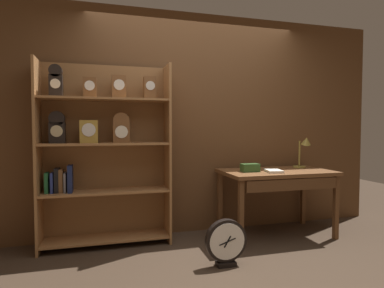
# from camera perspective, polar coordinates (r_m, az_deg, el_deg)

# --- Properties ---
(ground_plane) EXTENTS (10.00, 10.00, 0.00)m
(ground_plane) POSITION_cam_1_polar(r_m,az_deg,el_deg) (2.97, 7.68, -21.87)
(ground_plane) COLOR #3D2D21
(back_wood_panel) EXTENTS (4.80, 0.05, 2.60)m
(back_wood_panel) POSITION_cam_1_polar(r_m,az_deg,el_deg) (3.85, 0.63, 3.70)
(back_wood_panel) COLOR brown
(back_wood_panel) RESTS_ON ground
(bookshelf) EXTENTS (1.33, 0.35, 1.92)m
(bookshelf) POSITION_cam_1_polar(r_m,az_deg,el_deg) (3.50, -15.75, -1.01)
(bookshelf) COLOR #9E6B3D
(bookshelf) RESTS_ON ground
(workbench) EXTENTS (1.25, 0.71, 0.75)m
(workbench) POSITION_cam_1_polar(r_m,az_deg,el_deg) (3.82, 14.95, -5.88)
(workbench) COLOR brown
(workbench) RESTS_ON ground
(desk_lamp) EXTENTS (0.21, 0.21, 0.39)m
(desk_lamp) POSITION_cam_1_polar(r_m,az_deg,el_deg) (4.16, 19.31, -0.77)
(desk_lamp) COLOR olive
(desk_lamp) RESTS_ON workbench
(toolbox_small) EXTENTS (0.20, 0.12, 0.09)m
(toolbox_small) POSITION_cam_1_polar(r_m,az_deg,el_deg) (3.64, 10.30, -4.18)
(toolbox_small) COLOR #2D5123
(toolbox_small) RESTS_ON workbench
(open_repair_manual) EXTENTS (0.20, 0.25, 0.02)m
(open_repair_manual) POSITION_cam_1_polar(r_m,az_deg,el_deg) (3.67, 14.38, -4.68)
(open_repair_manual) COLOR silver
(open_repair_manual) RESTS_ON workbench
(round_clock_large) EXTENTS (0.38, 0.11, 0.42)m
(round_clock_large) POSITION_cam_1_polar(r_m,az_deg,el_deg) (3.02, 6.08, -16.98)
(round_clock_large) COLOR black
(round_clock_large) RESTS_ON ground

